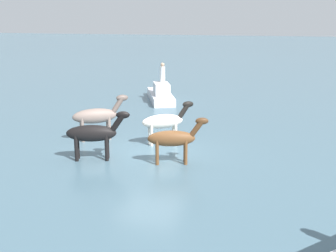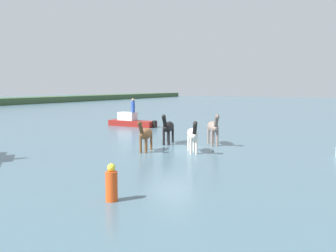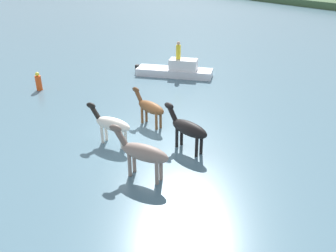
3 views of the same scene
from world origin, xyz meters
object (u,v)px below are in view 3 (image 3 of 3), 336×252
(horse_mid_herd, at_px, (111,124))
(horse_chestnut_trailing, at_px, (143,152))
(buoy_channel_marker, at_px, (39,82))
(person_watcher_seated, at_px, (178,51))
(horse_dark_mare, at_px, (188,128))
(horse_dun_straggler, at_px, (150,107))
(boat_tender_starboard, at_px, (176,71))

(horse_mid_herd, distance_m, horse_chestnut_trailing, 2.94)
(horse_chestnut_trailing, relative_size, buoy_channel_marker, 1.94)
(person_watcher_seated, distance_m, buoy_channel_marker, 9.26)
(horse_mid_herd, xyz_separation_m, horse_chestnut_trailing, (2.93, 0.10, 0.08))
(horse_dark_mare, height_order, buoy_channel_marker, horse_dark_mare)
(horse_mid_herd, bearing_deg, buoy_channel_marker, -22.53)
(horse_dark_mare, xyz_separation_m, buoy_channel_marker, (-10.76, -4.14, -0.49))
(horse_dun_straggler, distance_m, horse_dark_mare, 2.94)
(horse_chestnut_trailing, height_order, person_watcher_seated, person_watcher_seated)
(horse_chestnut_trailing, height_order, buoy_channel_marker, horse_chestnut_trailing)
(horse_mid_herd, distance_m, boat_tender_starboard, 10.32)
(horse_mid_herd, bearing_deg, boat_tender_starboard, -78.19)
(horse_mid_herd, relative_size, horse_chestnut_trailing, 0.93)
(horse_dun_straggler, distance_m, buoy_channel_marker, 8.74)
(buoy_channel_marker, bearing_deg, horse_chestnut_trailing, 8.11)
(horse_dark_mare, bearing_deg, person_watcher_seated, -44.70)
(boat_tender_starboard, distance_m, buoy_channel_marker, 9.05)
(horse_chestnut_trailing, relative_size, boat_tender_starboard, 0.45)
(horse_mid_herd, height_order, horse_chestnut_trailing, horse_chestnut_trailing)
(horse_mid_herd, height_order, boat_tender_starboard, horse_mid_herd)
(horse_dark_mare, bearing_deg, horse_chestnut_trailing, 94.33)
(horse_dark_mare, height_order, person_watcher_seated, person_watcher_seated)
(horse_dark_mare, bearing_deg, boat_tender_starboard, -43.88)
(horse_chestnut_trailing, distance_m, horse_dark_mare, 2.64)
(horse_mid_herd, bearing_deg, person_watcher_seated, -79.04)
(horse_dark_mare, xyz_separation_m, person_watcher_seated, (-9.10, 4.89, 0.75))
(horse_dun_straggler, xyz_separation_m, horse_chestnut_trailing, (3.86, -2.17, 0.11))
(person_watcher_seated, bearing_deg, horse_dun_straggler, -40.02)
(horse_chestnut_trailing, bearing_deg, boat_tender_starboard, -69.39)
(horse_dun_straggler, bearing_deg, person_watcher_seated, -56.16)
(horse_dun_straggler, xyz_separation_m, boat_tender_starboard, (-6.29, 5.08, -0.61))
(horse_chestnut_trailing, relative_size, horse_dark_mare, 0.95)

